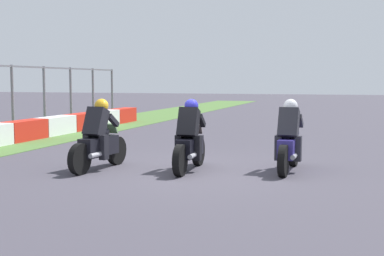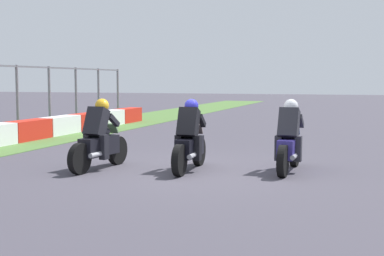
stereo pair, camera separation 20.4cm
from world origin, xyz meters
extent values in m
plane|color=#413D48|center=(0.00, 0.00, 0.00)|extent=(120.00, 120.00, 0.00)
cube|color=red|center=(3.66, 6.66, 0.32)|extent=(1.79, 0.60, 0.64)
cube|color=white|center=(5.49, 6.66, 0.32)|extent=(1.79, 0.60, 0.64)
cube|color=red|center=(7.32, 6.66, 0.32)|extent=(1.79, 0.60, 0.64)
cube|color=white|center=(9.15, 6.66, 0.32)|extent=(1.79, 0.60, 0.64)
cube|color=red|center=(10.98, 6.66, 0.32)|extent=(1.79, 0.60, 0.64)
cylinder|color=slate|center=(4.80, 7.89, 1.21)|extent=(0.10, 0.10, 2.42)
cylinder|color=slate|center=(6.72, 7.89, 1.21)|extent=(0.10, 0.10, 2.42)
cylinder|color=slate|center=(8.64, 7.89, 1.21)|extent=(0.10, 0.10, 2.42)
cylinder|color=slate|center=(10.56, 7.89, 1.21)|extent=(0.10, 0.10, 2.42)
cylinder|color=slate|center=(12.48, 7.89, 1.21)|extent=(0.10, 0.10, 2.42)
cylinder|color=black|center=(1.26, -1.96, 0.32)|extent=(0.64, 0.16, 0.64)
cylinder|color=black|center=(-0.13, -1.91, 0.32)|extent=(0.64, 0.16, 0.64)
cube|color=navy|center=(0.56, -1.94, 0.50)|extent=(1.11, 0.36, 0.40)
ellipsoid|color=navy|center=(0.66, -1.94, 0.80)|extent=(0.49, 0.32, 0.24)
cube|color=red|center=(0.06, -1.92, 0.52)|extent=(0.07, 0.16, 0.08)
cylinder|color=#A5A5AD|center=(0.21, -2.08, 0.37)|extent=(0.42, 0.12, 0.10)
cube|color=#26262D|center=(0.46, -1.93, 1.02)|extent=(0.50, 0.42, 0.66)
sphere|color=silver|center=(0.68, -1.94, 1.36)|extent=(0.31, 0.31, 0.30)
cube|color=#455362|center=(1.06, -1.96, 0.84)|extent=(0.16, 0.27, 0.23)
cube|color=#26262D|center=(0.45, -1.73, 0.50)|extent=(0.19, 0.15, 0.52)
cube|color=#26262D|center=(0.44, -2.13, 0.50)|extent=(0.19, 0.15, 0.52)
cube|color=#26262D|center=(0.85, -1.77, 1.04)|extent=(0.39, 0.11, 0.31)
cube|color=#26262D|center=(0.84, -2.13, 1.04)|extent=(0.39, 0.11, 0.31)
cylinder|color=black|center=(0.73, 0.09, 0.32)|extent=(0.64, 0.16, 0.64)
cylinder|color=black|center=(-0.67, 0.05, 0.32)|extent=(0.64, 0.16, 0.64)
cube|color=black|center=(0.03, 0.07, 0.50)|extent=(1.11, 0.35, 0.40)
ellipsoid|color=black|center=(0.13, 0.07, 0.80)|extent=(0.49, 0.31, 0.24)
cube|color=red|center=(-0.48, 0.06, 0.52)|extent=(0.06, 0.16, 0.08)
cylinder|color=#A5A5AD|center=(-0.32, -0.10, 0.37)|extent=(0.42, 0.11, 0.10)
cube|color=black|center=(-0.07, 0.07, 1.02)|extent=(0.49, 0.41, 0.66)
sphere|color=#2C2CBE|center=(0.15, 0.07, 1.36)|extent=(0.31, 0.31, 0.30)
cube|color=#655956|center=(0.53, 0.08, 0.84)|extent=(0.16, 0.26, 0.23)
cube|color=black|center=(-0.10, 0.27, 0.50)|extent=(0.18, 0.14, 0.52)
cube|color=black|center=(-0.09, -0.13, 0.50)|extent=(0.18, 0.14, 0.52)
cube|color=black|center=(0.30, 0.26, 1.04)|extent=(0.39, 0.11, 0.31)
cube|color=black|center=(0.31, -0.10, 1.04)|extent=(0.39, 0.11, 0.31)
cylinder|color=black|center=(0.28, 1.88, 0.32)|extent=(0.65, 0.21, 0.64)
cylinder|color=black|center=(-1.11, 2.03, 0.32)|extent=(0.65, 0.21, 0.64)
cube|color=black|center=(-0.42, 1.96, 0.50)|extent=(1.13, 0.44, 0.40)
ellipsoid|color=black|center=(-0.32, 1.95, 0.80)|extent=(0.51, 0.35, 0.24)
cube|color=red|center=(-0.93, 2.01, 0.52)|extent=(0.08, 0.17, 0.08)
cylinder|color=#A5A5AD|center=(-0.78, 1.84, 0.37)|extent=(0.43, 0.15, 0.10)
cube|color=black|center=(-0.52, 1.97, 1.02)|extent=(0.52, 0.45, 0.66)
sphere|color=gold|center=(-0.30, 1.95, 1.36)|extent=(0.33, 0.33, 0.30)
cube|color=#638A5A|center=(0.08, 1.90, 0.84)|extent=(0.18, 0.28, 0.23)
cube|color=black|center=(-0.52, 2.17, 0.50)|extent=(0.19, 0.16, 0.52)
cube|color=black|center=(-0.56, 1.77, 0.50)|extent=(0.19, 0.16, 0.52)
cube|color=black|center=(-0.12, 2.11, 1.04)|extent=(0.39, 0.14, 0.31)
cube|color=black|center=(-0.16, 1.75, 1.04)|extent=(0.39, 0.14, 0.31)
camera|label=1|loc=(-10.40, -3.20, 1.91)|focal=48.99mm
camera|label=2|loc=(-10.34, -3.40, 1.91)|focal=48.99mm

